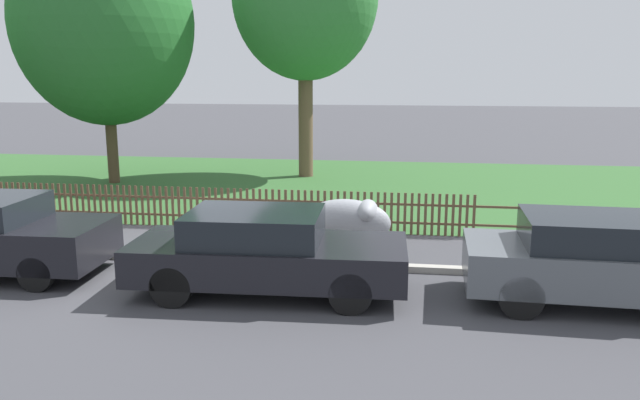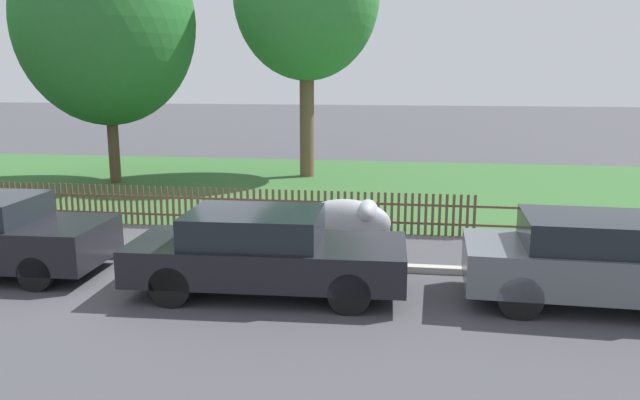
{
  "view_description": "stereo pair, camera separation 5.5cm",
  "coord_description": "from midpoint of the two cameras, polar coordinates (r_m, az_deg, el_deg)",
  "views": [
    {
      "loc": [
        4.49,
        -10.86,
        3.54
      ],
      "look_at": [
        2.77,
        0.96,
        1.1
      ],
      "focal_mm": 35.0,
      "sensor_mm": 36.0,
      "label": 1
    },
    {
      "loc": [
        4.54,
        -10.85,
        3.54
      ],
      "look_at": [
        2.77,
        0.96,
        1.1
      ],
      "focal_mm": 35.0,
      "sensor_mm": 36.0,
      "label": 2
    }
  ],
  "objects": [
    {
      "name": "grass_strip",
      "position": [
        20.26,
        -4.74,
        1.45
      ],
      "size": [
        39.32,
        11.66,
        0.01
      ],
      "primitive_type": "cube",
      "color": "#33602D",
      "rests_on": "ground"
    },
    {
      "name": "parked_car_red_compact",
      "position": [
        10.49,
        24.04,
        -5.03
      ],
      "size": [
        4.17,
        1.85,
        1.41
      ],
      "rotation": [
        0.0,
        0.0,
        -0.03
      ],
      "color": "#51565B",
      "rests_on": "ground"
    },
    {
      "name": "kerb_stone",
      "position": [
        12.35,
        -13.61,
        -5.16
      ],
      "size": [
        39.32,
        0.2,
        0.12
      ],
      "primitive_type": "cube",
      "color": "#B2ADA3",
      "rests_on": "ground"
    },
    {
      "name": "ground_plane",
      "position": [
        12.28,
        -13.77,
        -5.56
      ],
      "size": [
        120.0,
        120.0,
        0.0
      ],
      "primitive_type": "plane",
      "color": "#424247"
    },
    {
      "name": "tree_behind_motorcycle",
      "position": [
        21.37,
        -19.22,
        15.07
      ],
      "size": [
        5.58,
        5.58,
        8.3
      ],
      "color": "brown",
      "rests_on": "ground"
    },
    {
      "name": "parked_car_navy_estate",
      "position": [
        10.19,
        -5.17,
        -4.67
      ],
      "size": [
        4.5,
        1.96,
        1.36
      ],
      "rotation": [
        0.0,
        0.0,
        0.04
      ],
      "color": "black",
      "rests_on": "ground"
    },
    {
      "name": "park_fence",
      "position": [
        14.67,
        -9.86,
        -0.7
      ],
      "size": [
        39.32,
        0.05,
        0.95
      ],
      "color": "brown",
      "rests_on": "ground"
    },
    {
      "name": "covered_motorcycle",
      "position": [
        12.26,
        2.49,
        -2.0
      ],
      "size": [
        1.87,
        0.85,
        1.12
      ],
      "rotation": [
        0.0,
        0.0,
        -0.03
      ],
      "color": "black",
      "rests_on": "ground"
    }
  ]
}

